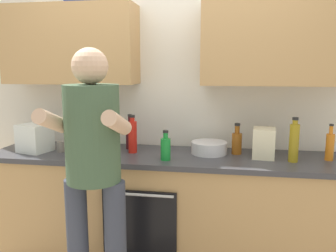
{
  "coord_description": "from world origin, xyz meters",
  "views": [
    {
      "loc": [
        0.47,
        -2.64,
        1.59
      ],
      "look_at": [
        0.04,
        -0.1,
        1.15
      ],
      "focal_mm": 36.94,
      "sensor_mm": 36.0,
      "label": 1
    }
  ],
  "objects_px": {
    "bottle_oil": "(294,142)",
    "mixing_bowl": "(209,148)",
    "bottle_syrup": "(237,142)",
    "cup_stoneware": "(62,147)",
    "grocery_bag_rice": "(264,143)",
    "bottle_juice": "(330,146)",
    "person_standing": "(93,161)",
    "grocery_bag_produce": "(35,138)",
    "bottle_wine": "(130,135)",
    "knife_block": "(96,140)",
    "bottle_hotsauce": "(133,136)",
    "bottle_soda": "(166,148)"
  },
  "relations": [
    {
      "from": "bottle_syrup",
      "to": "cup_stoneware",
      "type": "bearing_deg",
      "value": -173.6
    },
    {
      "from": "person_standing",
      "to": "bottle_syrup",
      "type": "bearing_deg",
      "value": 40.78
    },
    {
      "from": "bottle_syrup",
      "to": "grocery_bag_produce",
      "type": "bearing_deg",
      "value": -173.42
    },
    {
      "from": "bottle_wine",
      "to": "knife_block",
      "type": "xyz_separation_m",
      "value": [
        -0.21,
        -0.24,
        0.0
      ]
    },
    {
      "from": "bottle_syrup",
      "to": "person_standing",
      "type": "bearing_deg",
      "value": -139.22
    },
    {
      "from": "bottle_wine",
      "to": "bottle_oil",
      "type": "bearing_deg",
      "value": -8.91
    },
    {
      "from": "bottle_juice",
      "to": "knife_block",
      "type": "height_order",
      "value": "knife_block"
    },
    {
      "from": "bottle_wine",
      "to": "bottle_oil",
      "type": "distance_m",
      "value": 1.31
    },
    {
      "from": "bottle_syrup",
      "to": "grocery_bag_produce",
      "type": "distance_m",
      "value": 1.65
    },
    {
      "from": "mixing_bowl",
      "to": "knife_block",
      "type": "distance_m",
      "value": 0.91
    },
    {
      "from": "bottle_syrup",
      "to": "bottle_juice",
      "type": "xyz_separation_m",
      "value": [
        0.68,
        -0.08,
        0.01
      ]
    },
    {
      "from": "grocery_bag_rice",
      "to": "bottle_oil",
      "type": "bearing_deg",
      "value": -23.7
    },
    {
      "from": "bottle_wine",
      "to": "bottle_oil",
      "type": "relative_size",
      "value": 0.9
    },
    {
      "from": "bottle_hotsauce",
      "to": "bottle_juice",
      "type": "relative_size",
      "value": 1.12
    },
    {
      "from": "bottle_juice",
      "to": "grocery_bag_produce",
      "type": "xyz_separation_m",
      "value": [
        -2.32,
        -0.11,
        0.0
      ]
    },
    {
      "from": "person_standing",
      "to": "knife_block",
      "type": "bearing_deg",
      "value": 109.4
    },
    {
      "from": "bottle_hotsauce",
      "to": "mixing_bowl",
      "type": "bearing_deg",
      "value": 6.39
    },
    {
      "from": "mixing_bowl",
      "to": "bottle_hotsauce",
      "type": "bearing_deg",
      "value": -173.61
    },
    {
      "from": "bottle_juice",
      "to": "grocery_bag_rice",
      "type": "relative_size",
      "value": 1.2
    },
    {
      "from": "bottle_juice",
      "to": "grocery_bag_produce",
      "type": "relative_size",
      "value": 1.2
    },
    {
      "from": "person_standing",
      "to": "cup_stoneware",
      "type": "distance_m",
      "value": 0.81
    },
    {
      "from": "bottle_wine",
      "to": "cup_stoneware",
      "type": "height_order",
      "value": "bottle_wine"
    },
    {
      "from": "grocery_bag_produce",
      "to": "bottle_wine",
      "type": "bearing_deg",
      "value": 16.79
    },
    {
      "from": "grocery_bag_produce",
      "to": "mixing_bowl",
      "type": "bearing_deg",
      "value": 6.6
    },
    {
      "from": "bottle_syrup",
      "to": "grocery_bag_rice",
      "type": "bearing_deg",
      "value": -21.11
    },
    {
      "from": "person_standing",
      "to": "bottle_hotsauce",
      "type": "height_order",
      "value": "person_standing"
    },
    {
      "from": "bottle_wine",
      "to": "grocery_bag_rice",
      "type": "relative_size",
      "value": 1.3
    },
    {
      "from": "grocery_bag_produce",
      "to": "grocery_bag_rice",
      "type": "distance_m",
      "value": 1.85
    },
    {
      "from": "person_standing",
      "to": "grocery_bag_rice",
      "type": "distance_m",
      "value": 1.31
    },
    {
      "from": "bottle_oil",
      "to": "mixing_bowl",
      "type": "height_order",
      "value": "bottle_oil"
    },
    {
      "from": "bottle_hotsauce",
      "to": "person_standing",
      "type": "bearing_deg",
      "value": -95.59
    },
    {
      "from": "bottle_soda",
      "to": "knife_block",
      "type": "bearing_deg",
      "value": 172.99
    },
    {
      "from": "bottle_syrup",
      "to": "cup_stoneware",
      "type": "distance_m",
      "value": 1.43
    },
    {
      "from": "grocery_bag_rice",
      "to": "knife_block",
      "type": "bearing_deg",
      "value": -174.5
    },
    {
      "from": "grocery_bag_rice",
      "to": "bottle_juice",
      "type": "bearing_deg",
      "value": -0.44
    },
    {
      "from": "bottle_oil",
      "to": "mixing_bowl",
      "type": "bearing_deg",
      "value": 167.15
    },
    {
      "from": "bottle_oil",
      "to": "cup_stoneware",
      "type": "xyz_separation_m",
      "value": [
        -1.83,
        0.01,
        -0.11
      ]
    },
    {
      "from": "bottle_soda",
      "to": "bottle_wine",
      "type": "height_order",
      "value": "bottle_wine"
    },
    {
      "from": "bottle_wine",
      "to": "knife_block",
      "type": "height_order",
      "value": "same"
    },
    {
      "from": "bottle_soda",
      "to": "knife_block",
      "type": "height_order",
      "value": "knife_block"
    },
    {
      "from": "person_standing",
      "to": "bottle_syrup",
      "type": "distance_m",
      "value": 1.19
    },
    {
      "from": "bottle_hotsauce",
      "to": "grocery_bag_rice",
      "type": "distance_m",
      "value": 1.04
    },
    {
      "from": "cup_stoneware",
      "to": "bottle_soda",
      "type": "bearing_deg",
      "value": -7.29
    },
    {
      "from": "bottle_juice",
      "to": "cup_stoneware",
      "type": "height_order",
      "value": "bottle_juice"
    },
    {
      "from": "bottle_juice",
      "to": "cup_stoneware",
      "type": "distance_m",
      "value": 2.11
    },
    {
      "from": "cup_stoneware",
      "to": "knife_block",
      "type": "bearing_deg",
      "value": -7.78
    },
    {
      "from": "mixing_bowl",
      "to": "knife_block",
      "type": "relative_size",
      "value": 0.97
    },
    {
      "from": "knife_block",
      "to": "bottle_hotsauce",
      "type": "bearing_deg",
      "value": 22.08
    },
    {
      "from": "bottle_syrup",
      "to": "bottle_juice",
      "type": "distance_m",
      "value": 0.68
    },
    {
      "from": "bottle_wine",
      "to": "bottle_syrup",
      "type": "relative_size",
      "value": 1.19
    }
  ]
}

